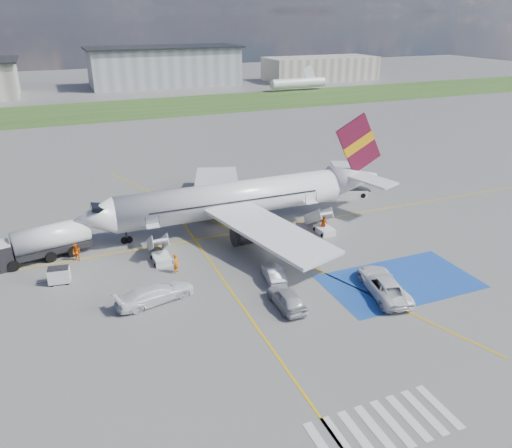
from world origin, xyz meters
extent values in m
plane|color=#60605E|center=(0.00, 0.00, 0.00)|extent=(400.00, 400.00, 0.00)
cube|color=#2D4C1E|center=(0.00, 95.00, 0.01)|extent=(400.00, 30.00, 0.01)
cube|color=gold|center=(0.00, 12.00, 0.01)|extent=(120.00, 0.20, 0.01)
cube|color=gold|center=(-5.00, -10.00, 0.01)|extent=(0.20, 60.00, 0.01)
cube|color=gold|center=(0.00, 12.00, 0.01)|extent=(20.71, 56.45, 0.01)
cube|color=#1A449C|center=(10.00, -4.00, 0.01)|extent=(14.00, 8.00, 0.01)
cube|color=silver|center=(-6.00, -18.00, 0.01)|extent=(0.60, 4.00, 0.01)
cube|color=silver|center=(-4.80, -18.00, 0.01)|extent=(0.60, 4.00, 0.01)
cube|color=silver|center=(-3.60, -18.00, 0.01)|extent=(0.60, 4.00, 0.01)
cube|color=silver|center=(-2.40, -18.00, 0.01)|extent=(0.60, 4.00, 0.01)
cube|color=silver|center=(-1.20, -18.00, 0.01)|extent=(0.60, 4.00, 0.01)
cube|color=silver|center=(0.00, -18.00, 0.01)|extent=(0.60, 4.00, 0.01)
cube|color=silver|center=(1.20, -18.00, 0.01)|extent=(0.60, 4.00, 0.01)
cube|color=silver|center=(2.40, -18.00, 0.01)|extent=(0.60, 4.00, 0.01)
cube|color=gray|center=(20.00, 135.00, 6.00)|extent=(48.00, 18.00, 12.00)
cube|color=gray|center=(75.00, 128.00, 4.00)|extent=(40.00, 16.00, 8.00)
cylinder|color=silver|center=(0.00, 14.00, 3.40)|extent=(26.00, 3.90, 3.90)
cone|color=silver|center=(-15.00, 14.00, 3.40)|extent=(4.00, 3.90, 3.90)
cube|color=black|center=(-14.40, 14.00, 4.45)|extent=(1.67, 1.90, 0.82)
cone|color=silver|center=(16.20, 14.00, 3.80)|extent=(6.50, 3.90, 3.90)
cube|color=silver|center=(1.00, 5.50, 2.80)|extent=(9.86, 15.95, 1.40)
cube|color=silver|center=(1.00, 22.50, 2.80)|extent=(9.86, 15.95, 1.40)
cylinder|color=#38383A|center=(0.00, 8.40, 1.40)|extent=(3.40, 2.10, 2.10)
cylinder|color=#38383A|center=(0.00, 19.60, 1.40)|extent=(3.40, 2.10, 2.10)
cube|color=#560E24|center=(16.50, 14.00, 8.20)|extent=(6.62, 0.30, 7.45)
cube|color=orange|center=(16.50, 14.00, 8.20)|extent=(4.36, 0.40, 3.08)
cube|color=silver|center=(16.80, 10.80, 4.50)|extent=(4.73, 5.95, 0.49)
cube|color=silver|center=(16.80, 17.20, 4.50)|extent=(4.73, 5.95, 0.49)
cube|color=black|center=(0.00, 12.04, 3.75)|extent=(19.50, 0.04, 0.18)
cube|color=black|center=(0.00, 15.96, 3.75)|extent=(19.50, 0.04, 0.18)
cube|color=silver|center=(-9.50, 9.85, 1.45)|extent=(1.40, 3.73, 2.32)
cube|color=silver|center=(-9.50, 11.75, 2.50)|extent=(1.40, 1.00, 0.12)
cylinder|color=black|center=(-10.20, 11.75, 3.05)|extent=(0.06, 0.06, 1.10)
cylinder|color=black|center=(-8.80, 11.75, 3.05)|extent=(0.06, 0.06, 1.10)
cube|color=silver|center=(-9.50, 8.25, 0.35)|extent=(1.60, 2.40, 0.70)
cube|color=silver|center=(9.00, 9.85, 1.45)|extent=(1.40, 3.73, 2.32)
cube|color=silver|center=(9.00, 11.75, 2.50)|extent=(1.40, 1.00, 0.12)
cylinder|color=black|center=(8.30, 11.75, 3.05)|extent=(0.06, 0.06, 1.10)
cylinder|color=black|center=(9.70, 11.75, 3.05)|extent=(0.06, 0.06, 1.10)
cube|color=silver|center=(9.00, 8.25, 0.35)|extent=(1.60, 2.40, 0.70)
cylinder|color=silver|center=(-19.36, 13.82, 2.16)|extent=(7.69, 3.88, 2.48)
cube|color=black|center=(-19.36, 13.82, 0.92)|extent=(7.69, 3.88, 0.54)
cube|color=silver|center=(-19.05, 7.69, 0.81)|extent=(2.04, 1.38, 1.33)
cube|color=black|center=(-19.05, 7.69, 1.53)|extent=(1.93, 1.28, 0.11)
cube|color=silver|center=(17.83, 17.83, 0.45)|extent=(5.67, 3.34, 0.90)
cube|color=black|center=(19.11, 17.42, 1.23)|extent=(3.75, 2.35, 1.00)
imported|color=#A7A9AE|center=(-1.52, -3.82, 0.83)|extent=(1.97, 4.86, 1.66)
imported|color=#B0B2B7|center=(-0.71, 0.69, 0.70)|extent=(2.13, 4.41, 1.39)
imported|color=white|center=(7.38, -4.99, 1.08)|extent=(3.87, 6.22, 2.17)
imported|color=white|center=(-11.57, 1.20, 1.02)|extent=(5.55, 3.21, 2.04)
imported|color=orange|center=(-8.65, 5.60, 0.98)|extent=(0.80, 0.85, 1.95)
imported|color=orange|center=(-17.23, 11.75, 0.92)|extent=(1.13, 1.09, 1.84)
imported|color=#E3520B|center=(8.98, 8.54, 0.96)|extent=(1.10, 1.15, 1.92)
camera|label=1|loc=(-17.61, -36.17, 23.01)|focal=35.00mm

